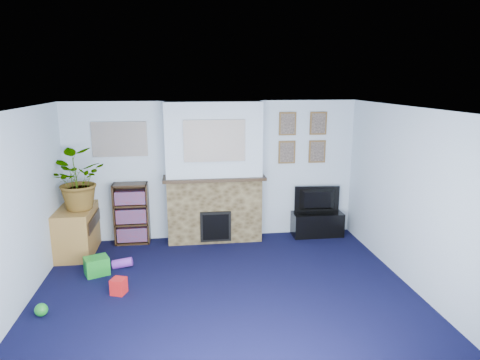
{
  "coord_description": "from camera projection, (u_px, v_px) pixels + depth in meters",
  "views": [
    {
      "loc": [
        -0.49,
        -5.03,
        2.74
      ],
      "look_at": [
        0.3,
        0.95,
        1.32
      ],
      "focal_mm": 32.0,
      "sensor_mm": 36.0,
      "label": 1
    }
  ],
  "objects": [
    {
      "name": "mantel_can",
      "position": [
        253.0,
        172.0,
        7.28
      ],
      "size": [
        0.07,
        0.07,
        0.13
      ],
      "primitive_type": "cylinder",
      "color": "red",
      "rests_on": "chimney_breast"
    },
    {
      "name": "ceiling",
      "position": [
        225.0,
        110.0,
        4.99
      ],
      "size": [
        5.0,
        4.5,
        0.01
      ],
      "primitive_type": "cube",
      "color": "white",
      "rests_on": "wall_back"
    },
    {
      "name": "collage_main",
      "position": [
        214.0,
        141.0,
        6.9
      ],
      "size": [
        1.0,
        0.03,
        0.68
      ],
      "primitive_type": "cube",
      "color": "gray",
      "rests_on": "chimney_breast"
    },
    {
      "name": "chimney_breast",
      "position": [
        214.0,
        174.0,
        7.24
      ],
      "size": [
        1.72,
        0.5,
        2.4
      ],
      "color": "brown",
      "rests_on": "ground"
    },
    {
      "name": "portrait_tl",
      "position": [
        288.0,
        124.0,
        7.4
      ],
      "size": [
        0.3,
        0.03,
        0.4
      ],
      "primitive_type": "cube",
      "color": "brown",
      "rests_on": "wall_back"
    },
    {
      "name": "mantel_clock",
      "position": [
        211.0,
        173.0,
        7.18
      ],
      "size": [
        0.11,
        0.07,
        0.16
      ],
      "primitive_type": "cube",
      "color": "gold",
      "rests_on": "chimney_breast"
    },
    {
      "name": "tv_stand",
      "position": [
        317.0,
        223.0,
        7.68
      ],
      "size": [
        0.9,
        0.38,
        0.42
      ],
      "primitive_type": "cube",
      "color": "black",
      "rests_on": "ground"
    },
    {
      "name": "toy_tube",
      "position": [
        122.0,
        263.0,
        6.39
      ],
      "size": [
        0.31,
        0.14,
        0.17
      ],
      "primitive_type": "cylinder",
      "rotation": [
        0.0,
        1.43,
        0.0
      ],
      "color": "purple",
      "rests_on": "ground"
    },
    {
      "name": "wall_left",
      "position": [
        11.0,
        216.0,
        4.95
      ],
      "size": [
        0.04,
        4.5,
        2.4
      ],
      "primitive_type": "cube",
      "color": "silver",
      "rests_on": "ground"
    },
    {
      "name": "television",
      "position": [
        318.0,
        200.0,
        7.6
      ],
      "size": [
        0.81,
        0.17,
        0.47
      ],
      "primitive_type": "imported",
      "rotation": [
        0.0,
        0.0,
        3.06
      ],
      "color": "black",
      "rests_on": "tv_stand"
    },
    {
      "name": "wall_front",
      "position": [
        257.0,
        298.0,
        3.09
      ],
      "size": [
        5.0,
        0.04,
        2.4
      ],
      "primitive_type": "cube",
      "color": "silver",
      "rests_on": "ground"
    },
    {
      "name": "bookshelf",
      "position": [
        132.0,
        215.0,
        7.28
      ],
      "size": [
        0.58,
        0.28,
        1.05
      ],
      "color": "black",
      "rests_on": "ground"
    },
    {
      "name": "wall_back",
      "position": [
        213.0,
        171.0,
        7.44
      ],
      "size": [
        5.0,
        0.04,
        2.4
      ],
      "primitive_type": "cube",
      "color": "silver",
      "rests_on": "ground"
    },
    {
      "name": "green_crate",
      "position": [
        97.0,
        265.0,
        6.15
      ],
      "size": [
        0.4,
        0.36,
        0.26
      ],
      "primitive_type": "cube",
      "rotation": [
        0.0,
        0.0,
        0.4
      ],
      "color": "#198C26",
      "rests_on": "ground"
    },
    {
      "name": "mantel_teddy",
      "position": [
        179.0,
        174.0,
        7.12
      ],
      "size": [
        0.14,
        0.14,
        0.14
      ],
      "primitive_type": "sphere",
      "color": "slate",
      "rests_on": "chimney_breast"
    },
    {
      "name": "wall_right",
      "position": [
        416.0,
        201.0,
        5.58
      ],
      "size": [
        0.04,
        4.5,
        2.4
      ],
      "primitive_type": "cube",
      "color": "silver",
      "rests_on": "ground"
    },
    {
      "name": "portrait_bl",
      "position": [
        287.0,
        152.0,
        7.51
      ],
      "size": [
        0.3,
        0.03,
        0.4
      ],
      "primitive_type": "cube",
      "color": "brown",
      "rests_on": "wall_back"
    },
    {
      "name": "potted_plant",
      "position": [
        75.0,
        181.0,
        6.62
      ],
      "size": [
        1.05,
        1.0,
        0.93
      ],
      "primitive_type": "imported",
      "rotation": [
        0.0,
        0.0,
        2.73
      ],
      "color": "#26661E",
      "rests_on": "sideboard"
    },
    {
      "name": "portrait_br",
      "position": [
        317.0,
        152.0,
        7.58
      ],
      "size": [
        0.3,
        0.03,
        0.4
      ],
      "primitive_type": "cube",
      "color": "brown",
      "rests_on": "wall_back"
    },
    {
      "name": "portrait_tr",
      "position": [
        318.0,
        123.0,
        7.47
      ],
      "size": [
        0.3,
        0.03,
        0.4
      ],
      "primitive_type": "cube",
      "color": "brown",
      "rests_on": "wall_back"
    },
    {
      "name": "toy_ball",
      "position": [
        41.0,
        309.0,
        5.07
      ],
      "size": [
        0.16,
        0.16,
        0.16
      ],
      "primitive_type": "sphere",
      "color": "#198C26",
      "rests_on": "ground"
    },
    {
      "name": "mantel_candle",
      "position": [
        235.0,
        171.0,
        7.23
      ],
      "size": [
        0.05,
        0.05,
        0.16
      ],
      "primitive_type": "cylinder",
      "color": "#B2BFC6",
      "rests_on": "chimney_breast"
    },
    {
      "name": "collage_left",
      "position": [
        120.0,
        139.0,
        7.09
      ],
      "size": [
        0.9,
        0.03,
        0.58
      ],
      "primitive_type": "cube",
      "color": "gray",
      "rests_on": "wall_back"
    },
    {
      "name": "floor",
      "position": [
        227.0,
        297.0,
        5.54
      ],
      "size": [
        5.0,
        4.5,
        0.01
      ],
      "primitive_type": "cube",
      "color": "black",
      "rests_on": "ground"
    },
    {
      "name": "toy_block",
      "position": [
        119.0,
        286.0,
        5.6
      ],
      "size": [
        0.22,
        0.22,
        0.21
      ],
      "primitive_type": "cube",
      "rotation": [
        0.0,
        0.0,
        -0.36
      ],
      "color": "red",
      "rests_on": "ground"
    },
    {
      "name": "sideboard",
      "position": [
        77.0,
        233.0,
        6.86
      ],
      "size": [
        0.54,
        0.97,
        0.76
      ],
      "primitive_type": "cube",
      "color": "olive",
      "rests_on": "ground"
    }
  ]
}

